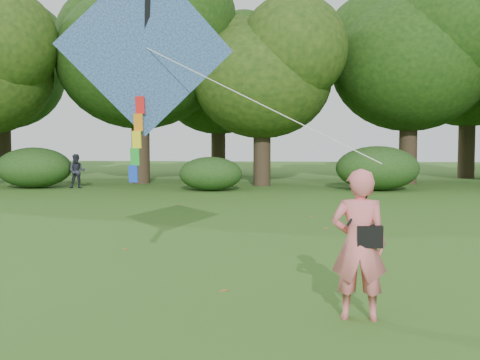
{
  "coord_description": "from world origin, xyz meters",
  "views": [
    {
      "loc": [
        -0.47,
        -7.85,
        2.18
      ],
      "look_at": [
        -1.38,
        2.0,
        1.5
      ],
      "focal_mm": 45.0,
      "sensor_mm": 36.0,
      "label": 1
    }
  ],
  "objects": [
    {
      "name": "ground",
      "position": [
        0.0,
        0.0,
        0.0
      ],
      "size": [
        100.0,
        100.0,
        0.0
      ],
      "primitive_type": "plane",
      "color": "#265114",
      "rests_on": "ground"
    },
    {
      "name": "man_kite_flyer",
      "position": [
        0.3,
        -0.61,
        0.91
      ],
      "size": [
        0.69,
        0.47,
        1.83
      ],
      "primitive_type": "imported",
      "rotation": [
        0.0,
        0.0,
        3.09
      ],
      "color": "#EB6E74",
      "rests_on": "ground"
    },
    {
      "name": "bystander_left",
      "position": [
        -10.02,
        17.75,
        0.75
      ],
      "size": [
        0.83,
        0.71,
        1.51
      ],
      "primitive_type": "imported",
      "rotation": [
        0.0,
        0.0,
        0.2
      ],
      "color": "#292937",
      "rests_on": "ground"
    },
    {
      "name": "crossbody_bag",
      "position": [
        0.41,
        -0.64,
        1.03
      ],
      "size": [
        0.43,
        0.2,
        0.72
      ],
      "color": "black",
      "rests_on": "ground"
    },
    {
      "name": "flying_kite",
      "position": [
        -2.7,
        1.05,
        3.5
      ],
      "size": [
        4.52,
        2.16,
        3.34
      ],
      "color": "#233998",
      "rests_on": "ground"
    },
    {
      "name": "tree_line",
      "position": [
        1.67,
        22.88,
        5.6
      ],
      "size": [
        54.7,
        15.3,
        9.48
      ],
      "color": "#3A2D1E",
      "rests_on": "ground"
    },
    {
      "name": "shrub_band",
      "position": [
        -0.72,
        17.6,
        0.86
      ],
      "size": [
        39.15,
        3.22,
        1.88
      ],
      "color": "#264919",
      "rests_on": "ground"
    },
    {
      "name": "fallen_leaves",
      "position": [
        -1.14,
        3.95,
        0.01
      ],
      "size": [
        10.02,
        14.59,
        0.01
      ],
      "color": "olive",
      "rests_on": "ground"
    }
  ]
}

